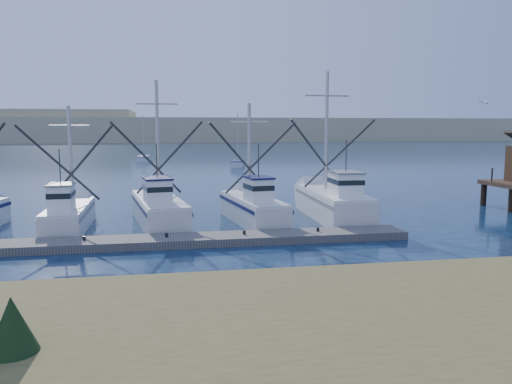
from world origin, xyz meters
TOP-DOWN VIEW (x-y plane):
  - ground at (0.00, 0.00)m, footprint 500.00×500.00m
  - floating_dock at (-8.44, 5.78)m, footprint 31.38×2.25m
  - dune_ridge at (0.00, 210.00)m, footprint 360.00×60.00m
  - trawler_fleet at (-7.32, 11.00)m, footprint 30.89×9.31m
  - sailboat_near at (5.15, 55.73)m, footprint 2.86×5.67m
  - sailboat_far at (-9.58, 70.87)m, footprint 2.40×5.19m
  - flying_gull at (14.20, 8.88)m, footprint 1.22×0.22m

SIDE VIEW (x-z plane):
  - ground at x=0.00m, z-range 0.00..0.00m
  - floating_dock at x=-8.44m, z-range 0.00..0.42m
  - sailboat_far at x=-9.58m, z-range -3.55..4.55m
  - sailboat_near at x=5.15m, z-range -3.55..4.55m
  - trawler_fleet at x=-7.32m, z-range -3.85..5.82m
  - dune_ridge at x=0.00m, z-range 0.00..10.00m
  - flying_gull at x=14.20m, z-range 7.38..7.60m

